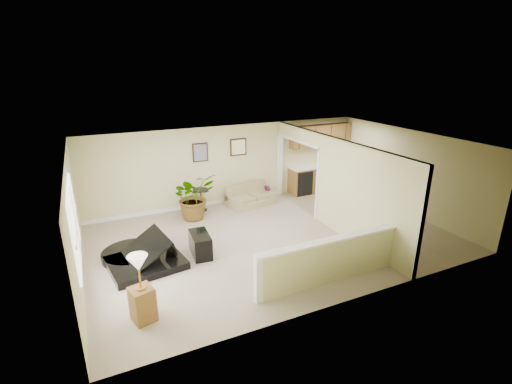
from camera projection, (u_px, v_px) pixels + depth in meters
name	position (u px, v px, depth m)	size (l,w,h in m)	color
floor	(272.00, 238.00, 9.65)	(9.00, 9.00, 0.00)	tan
back_wall	(230.00, 165.00, 11.80)	(9.00, 0.04, 2.50)	beige
front_wall	(350.00, 243.00, 6.67)	(9.00, 0.04, 2.50)	beige
left_wall	(75.00, 224.00, 7.44)	(0.04, 6.00, 2.50)	beige
right_wall	(407.00, 172.00, 11.04)	(0.04, 6.00, 2.50)	beige
ceiling	(274.00, 144.00, 8.83)	(9.00, 6.00, 0.04)	white
kitchen_vinyl	(367.00, 218.00, 10.91)	(2.70, 6.00, 0.01)	#9A8868
interior_partition	(327.00, 182.00, 10.19)	(0.18, 5.99, 2.50)	beige
pony_half_wall	(328.00, 260.00, 7.54)	(3.42, 0.22, 1.00)	beige
left_window	(74.00, 225.00, 6.95)	(0.05, 2.15, 1.45)	white
wall_art_left	(200.00, 152.00, 11.23)	(0.48, 0.04, 0.58)	#311C12
wall_mirror	(238.00, 147.00, 11.72)	(0.55, 0.04, 0.55)	#311C12
kitchen_cabinets	(317.00, 167.00, 12.98)	(2.36, 0.65, 2.33)	brown
piano	(141.00, 239.00, 8.24)	(1.99, 2.04, 1.49)	black
piano_bench	(200.00, 244.00, 8.73)	(0.41, 0.81, 0.54)	black
loveseat	(250.00, 195.00, 11.87)	(1.64, 1.12, 0.85)	tan
accent_table	(201.00, 197.00, 11.34)	(0.47, 0.47, 0.68)	black
palm_plant	(194.00, 197.00, 10.69)	(1.43, 1.31, 1.35)	black
small_plant	(267.00, 195.00, 12.17)	(0.36, 0.36, 0.52)	black
lamp_stand	(142.00, 294.00, 6.42)	(0.46, 0.46, 1.28)	brown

